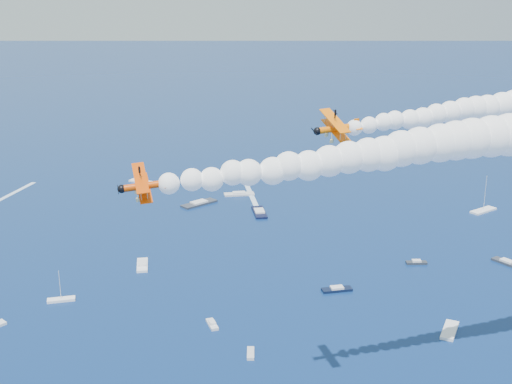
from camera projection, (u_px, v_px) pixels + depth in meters
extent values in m
cube|color=black|center=(259.00, 212.00, 247.18)|extent=(4.86, 13.54, 0.70)
cube|color=silver|center=(239.00, 194.00, 268.55)|extent=(12.12, 4.28, 0.70)
cube|color=#2F333F|center=(507.00, 263.00, 202.45)|extent=(6.59, 9.49, 0.70)
cube|color=black|center=(337.00, 290.00, 184.66)|extent=(8.44, 2.85, 0.70)
cube|color=white|center=(142.00, 265.00, 200.74)|extent=(3.53, 9.99, 0.70)
cube|color=silver|center=(212.00, 324.00, 165.75)|extent=(2.65, 5.86, 0.70)
cube|color=#292E37|center=(416.00, 263.00, 202.48)|extent=(6.51, 2.96, 0.70)
cube|color=#313541|center=(199.00, 203.00, 257.16)|extent=(14.85, 11.68, 0.70)
cube|color=silver|center=(251.00, 353.00, 152.75)|extent=(2.55, 5.34, 0.70)
cube|color=white|center=(450.00, 330.00, 162.94)|extent=(8.17, 9.84, 0.70)
cube|color=white|center=(61.00, 300.00, 178.79)|extent=(7.38, 2.72, 0.70)
cube|color=white|center=(141.00, 181.00, 285.81)|extent=(10.61, 9.27, 0.70)
cube|color=white|center=(483.00, 210.00, 249.24)|extent=(11.97, 8.31, 0.70)
cube|color=white|center=(250.00, 193.00, 271.56)|extent=(3.67, 38.05, 0.04)
cube|color=white|center=(9.00, 195.00, 268.05)|extent=(17.06, 35.62, 0.04)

